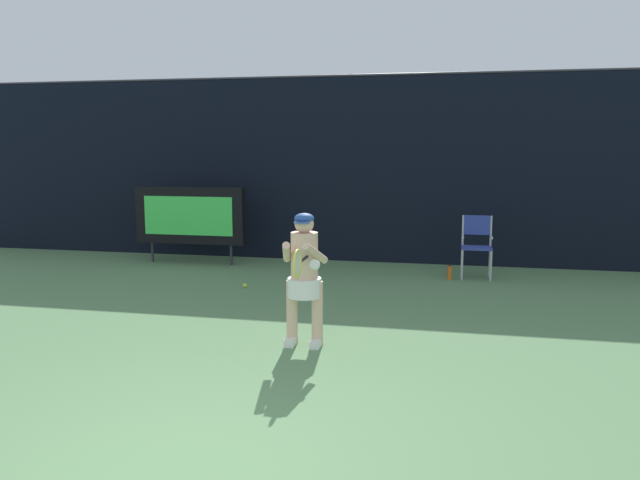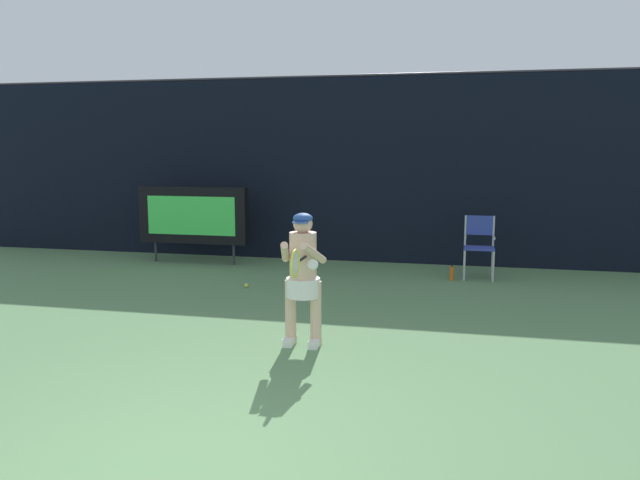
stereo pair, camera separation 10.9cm
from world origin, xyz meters
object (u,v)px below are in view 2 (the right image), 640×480
object	(u,v)px
tennis_racket	(296,263)
tennis_player	(303,273)
scoreboard	(193,215)
umpire_chair	(479,243)
water_bottle	(452,273)
tennis_ball_loose	(246,285)

from	to	relation	value
tennis_racket	tennis_player	bearing A→B (deg)	102.02
scoreboard	umpire_chair	xyz separation A→B (m)	(5.42, -0.20, -0.33)
scoreboard	water_bottle	distance (m)	5.07
tennis_racket	tennis_ball_loose	world-z (taller)	tennis_racket
scoreboard	tennis_player	xyz separation A→B (m)	(3.36, -4.51, -0.10)
scoreboard	umpire_chair	world-z (taller)	scoreboard
water_bottle	tennis_racket	bearing A→B (deg)	-108.76
water_bottle	tennis_ball_loose	size ratio (longest dim) A/B	3.90
water_bottle	umpire_chair	bearing A→B (deg)	34.08
scoreboard	water_bottle	size ratio (longest dim) A/B	8.30
scoreboard	umpire_chair	size ratio (longest dim) A/B	2.04
tennis_player	tennis_ball_loose	xyz separation A→B (m)	(-1.64, 2.69, -0.82)
umpire_chair	tennis_player	world-z (taller)	tennis_player
umpire_chair	water_bottle	bearing A→B (deg)	-145.92
water_bottle	tennis_racket	world-z (taller)	tennis_racket
umpire_chair	tennis_racket	world-z (taller)	tennis_racket
water_bottle	tennis_player	bearing A→B (deg)	-111.93
tennis_player	tennis_ball_loose	world-z (taller)	tennis_player
scoreboard	tennis_racket	world-z (taller)	scoreboard
tennis_racket	umpire_chair	bearing A→B (deg)	72.98
tennis_player	tennis_racket	size ratio (longest dim) A/B	2.55
water_bottle	tennis_player	distance (m)	4.38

